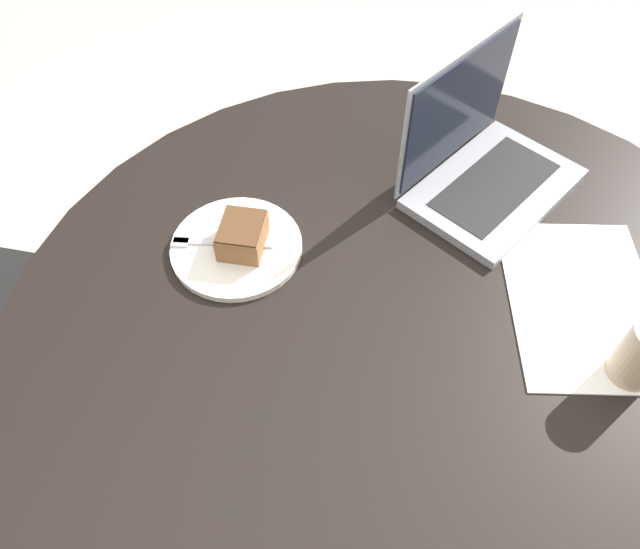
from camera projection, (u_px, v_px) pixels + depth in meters
ground_plane at (377, 491)px, 1.55m from camera, size 12.00×12.00×0.00m
dining_table at (405, 367)px, 1.04m from camera, size 1.30×1.30×0.74m
paper_document at (582, 301)px, 1.00m from camera, size 0.40×0.37×0.00m
plate at (237, 247)px, 1.06m from camera, size 0.22×0.22×0.01m
cake_slice at (242, 235)px, 1.04m from camera, size 0.11×0.10×0.05m
fork at (212, 242)px, 1.06m from camera, size 0.11×0.16×0.00m
laptop at (483, 165)px, 1.13m from camera, size 0.34×0.26×0.25m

